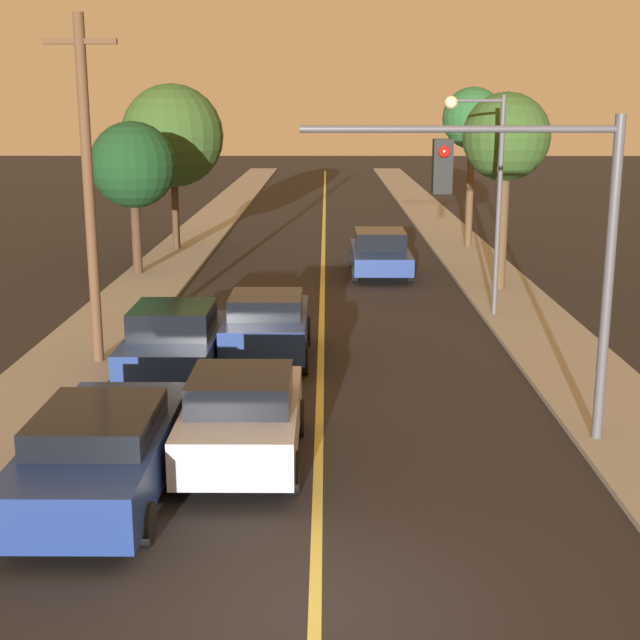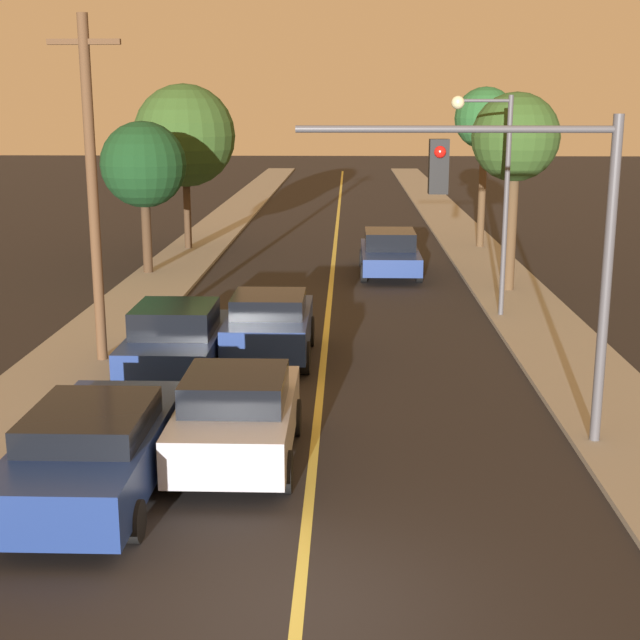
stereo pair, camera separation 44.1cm
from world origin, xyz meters
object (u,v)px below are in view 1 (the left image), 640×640
Objects in this scene: car_far_oncoming at (380,252)px; utility_pole_left at (88,187)px; traffic_signal_mast at (535,220)px; car_outer_lane_second at (175,339)px; car_near_lane_front at (242,416)px; streetlamp_right at (485,173)px; tree_right_near at (506,139)px; tree_left_near at (173,136)px; tree_left_far at (133,166)px; tree_right_far at (473,120)px; car_outer_lane_front at (102,450)px; car_near_lane_second at (267,325)px.

car_far_oncoming is 0.64× the size of utility_pole_left.
car_far_oncoming is 0.87× the size of traffic_signal_mast.
car_near_lane_front is at bearing -69.01° from car_outer_lane_second.
streetlamp_right is 0.98× the size of tree_right_near.
car_near_lane_front is at bearing -118.43° from streetlamp_right.
tree_left_near is 1.26× the size of tree_left_far.
car_near_lane_front reaches higher than car_outer_lane_second.
tree_right_far reaches higher than car_outer_lane_second.
car_far_oncoming is at bearing 74.19° from car_outer_lane_front.
traffic_signal_mast is 19.05m from tree_left_far.
utility_pole_left is (-1.88, 7.20, 3.37)m from car_outer_lane_front.
car_near_lane_second is 0.51× the size of utility_pole_left.
tree_left_far is at bearing 97.09° from utility_pole_left.
car_outer_lane_front is 8.02m from traffic_signal_mast.
tree_left_far is at bearing 105.60° from car_outer_lane_second.
car_near_lane_front is 0.82× the size of car_outer_lane_front.
car_outer_lane_second is at bearing 90.00° from car_outer_lane_front.
tree_left_near is (-2.82, 24.05, 3.93)m from car_outer_lane_front.
traffic_signal_mast reaches higher than car_outer_lane_second.
car_near_lane_second is at bearing -142.84° from streetlamp_right.
car_near_lane_second is at bearing 27.62° from car_outer_lane_second.
car_outer_lane_front is 8.17m from utility_pole_left.
tree_right_far reaches higher than traffic_signal_mast.
tree_left_near reaches higher than car_near_lane_front.
tree_right_far is at bearing 3.49° from tree_left_near.
tree_left_far is (-3.27, 18.40, 3.11)m from car_outer_lane_front.
streetlamp_right reaches higher than car_near_lane_front.
traffic_signal_mast is at bearing -47.58° from car_near_lane_second.
car_outer_lane_second is at bearing 147.97° from traffic_signal_mast.
car_outer_lane_second is 0.64× the size of tree_left_near.
tree_right_near is (7.03, 14.28, 4.07)m from car_near_lane_front.
car_near_lane_second reaches higher than car_outer_lane_second.
utility_pole_left is 11.29m from tree_left_far.
tree_left_near is at bearing 93.20° from utility_pole_left.
car_outer_lane_front is at bearing 74.19° from car_far_oncoming.
car_far_oncoming is 6.39m from tree_right_near.
tree_right_near reaches higher than car_near_lane_front.
car_outer_lane_front is 24.53m from tree_left_near.
car_near_lane_second is 0.75× the size of tree_left_far.
tree_left_near reaches higher than car_near_lane_second.
car_far_oncoming is (3.34, 17.50, -0.03)m from car_near_lane_front.
streetlamp_right is at bearing -48.29° from tree_left_near.
tree_left_far is 0.85× the size of tree_right_near.
car_far_oncoming is (5.36, 12.25, 0.00)m from car_outer_lane_second.
traffic_signal_mast is at bearing -28.89° from utility_pole_left.
car_near_lane_second is 11.37m from tree_right_near.
utility_pole_left reaches higher than car_outer_lane_front.
car_near_lane_front is 24.93m from tree_right_far.
car_near_lane_second is at bearing 132.42° from traffic_signal_mast.
car_near_lane_second is 7.98m from traffic_signal_mast.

